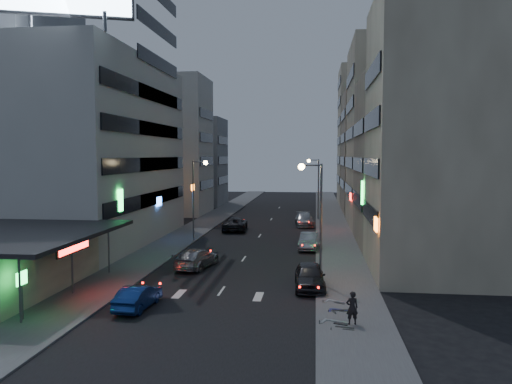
% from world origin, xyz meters
% --- Properties ---
extents(ground, '(180.00, 180.00, 0.00)m').
position_xyz_m(ground, '(0.00, 0.00, 0.00)').
color(ground, black).
rests_on(ground, ground).
extents(sidewalk_left, '(4.00, 120.00, 0.12)m').
position_xyz_m(sidewalk_left, '(-8.00, 30.00, 0.06)').
color(sidewalk_left, '#4C4C4F').
rests_on(sidewalk_left, ground).
extents(sidewalk_right, '(4.00, 120.00, 0.12)m').
position_xyz_m(sidewalk_right, '(8.00, 30.00, 0.06)').
color(sidewalk_right, '#4C4C4F').
rests_on(sidewalk_right, ground).
extents(white_building, '(14.00, 24.00, 18.00)m').
position_xyz_m(white_building, '(-17.00, 20.00, 9.00)').
color(white_building, '#B5B5B0').
rests_on(white_building, ground).
extents(grey_tower, '(10.00, 14.00, 34.00)m').
position_xyz_m(grey_tower, '(-26.00, 23.00, 17.00)').
color(grey_tower, gray).
rests_on(grey_tower, ground).
extents(shophouse_near, '(10.00, 11.00, 20.00)m').
position_xyz_m(shophouse_near, '(15.00, 10.50, 10.00)').
color(shophouse_near, beige).
rests_on(shophouse_near, ground).
extents(shophouse_mid, '(11.00, 12.00, 16.00)m').
position_xyz_m(shophouse_mid, '(15.50, 22.00, 8.00)').
color(shophouse_mid, tan).
rests_on(shophouse_mid, ground).
extents(shophouse_far, '(10.00, 14.00, 22.00)m').
position_xyz_m(shophouse_far, '(15.00, 35.00, 11.00)').
color(shophouse_far, beige).
rests_on(shophouse_far, ground).
extents(far_left_a, '(11.00, 10.00, 20.00)m').
position_xyz_m(far_left_a, '(-15.50, 45.00, 10.00)').
color(far_left_a, '#B5B5B0').
rests_on(far_left_a, ground).
extents(far_left_b, '(12.00, 10.00, 15.00)m').
position_xyz_m(far_left_b, '(-16.00, 58.00, 7.50)').
color(far_left_b, gray).
rests_on(far_left_b, ground).
extents(far_right_a, '(11.00, 12.00, 18.00)m').
position_xyz_m(far_right_a, '(15.50, 50.00, 9.00)').
color(far_right_a, tan).
rests_on(far_right_a, ground).
extents(far_right_b, '(12.00, 12.00, 24.00)m').
position_xyz_m(far_right_b, '(16.00, 64.00, 12.00)').
color(far_right_b, beige).
rests_on(far_right_b, ground).
extents(street_lamp_right_near, '(1.60, 0.44, 8.02)m').
position_xyz_m(street_lamp_right_near, '(5.90, 6.00, 5.36)').
color(street_lamp_right_near, '#595B60').
rests_on(street_lamp_right_near, sidewalk_right).
extents(street_lamp_left, '(1.60, 0.44, 8.02)m').
position_xyz_m(street_lamp_left, '(-5.90, 22.00, 5.36)').
color(street_lamp_left, '#595B60').
rests_on(street_lamp_left, sidewalk_left).
extents(street_lamp_right_far, '(1.60, 0.44, 8.02)m').
position_xyz_m(street_lamp_right_far, '(5.90, 40.00, 5.36)').
color(street_lamp_right_far, '#595B60').
rests_on(street_lamp_right_far, sidewalk_right).
extents(parked_car_right_near, '(2.18, 4.91, 1.64)m').
position_xyz_m(parked_car_right_near, '(5.60, 5.29, 0.82)').
color(parked_car_right_near, '#28292D').
rests_on(parked_car_right_near, ground).
extents(parked_car_right_mid, '(1.96, 4.69, 1.51)m').
position_xyz_m(parked_car_right_mid, '(5.37, 18.94, 0.75)').
color(parked_car_right_mid, '#A2A7AB').
rests_on(parked_car_right_mid, ground).
extents(parked_car_left, '(2.98, 5.79, 1.56)m').
position_xyz_m(parked_car_left, '(-3.24, 29.36, 0.78)').
color(parked_car_left, black).
rests_on(parked_car_left, ground).
extents(parked_car_right_far, '(2.69, 5.53, 1.55)m').
position_xyz_m(parked_car_right_far, '(4.62, 34.18, 0.78)').
color(parked_car_right_far, gray).
rests_on(parked_car_right_far, ground).
extents(road_car_blue, '(1.67, 4.11, 1.33)m').
position_xyz_m(road_car_blue, '(-4.01, -0.11, 0.66)').
color(road_car_blue, navy).
rests_on(road_car_blue, ground).
extents(road_car_silver, '(2.99, 5.44, 1.49)m').
position_xyz_m(road_car_silver, '(-3.14, 10.26, 0.75)').
color(road_car_silver, '#A0A2A8').
rests_on(road_car_silver, ground).
extents(person, '(0.69, 0.53, 1.70)m').
position_xyz_m(person, '(7.82, -1.73, 0.97)').
color(person, black).
rests_on(person, sidewalk_right).
extents(scooter_black_a, '(0.86, 1.69, 0.98)m').
position_xyz_m(scooter_black_a, '(7.94, -2.25, 0.61)').
color(scooter_black_a, black).
rests_on(scooter_black_a, sidewalk_right).
extents(scooter_silver_a, '(1.36, 2.10, 1.22)m').
position_xyz_m(scooter_silver_a, '(7.74, -1.54, 0.73)').
color(scooter_silver_a, gray).
rests_on(scooter_silver_a, sidewalk_right).
extents(scooter_blue, '(0.82, 1.76, 1.03)m').
position_xyz_m(scooter_blue, '(7.91, 0.64, 0.64)').
color(scooter_blue, navy).
rests_on(scooter_blue, sidewalk_right).
extents(scooter_black_b, '(1.09, 1.78, 1.03)m').
position_xyz_m(scooter_black_b, '(7.90, 0.82, 0.64)').
color(scooter_black_b, black).
rests_on(scooter_black_b, sidewalk_right).
extents(scooter_silver_b, '(1.26, 1.84, 1.07)m').
position_xyz_m(scooter_silver_b, '(7.79, 2.05, 0.66)').
color(scooter_silver_b, '#B0B2B8').
rests_on(scooter_silver_b, sidewalk_right).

